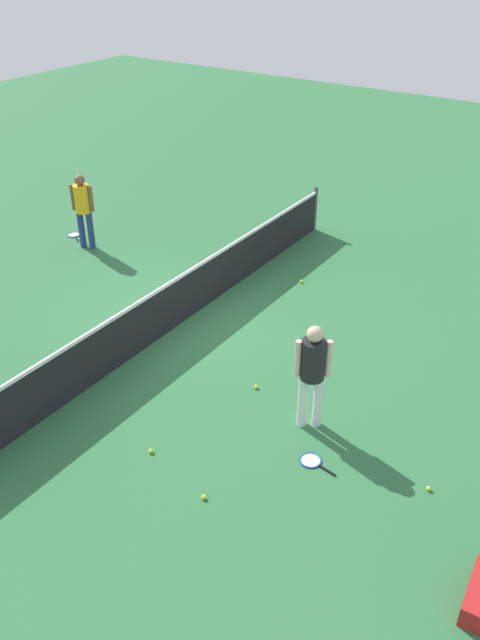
% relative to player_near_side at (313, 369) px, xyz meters
% --- Properties ---
extents(ground_plane, '(40.00, 40.00, 0.00)m').
position_rel_player_near_side_xyz_m(ground_plane, '(1.32, 3.34, -1.01)').
color(ground_plane, '#2D6B3D').
extents(court_net, '(10.09, 0.09, 1.07)m').
position_rel_player_near_side_xyz_m(court_net, '(1.32, 3.34, -0.51)').
color(court_net, '#4C4C51').
rests_on(court_net, ground_plane).
extents(player_near_side, '(0.47, 0.48, 1.70)m').
position_rel_player_near_side_xyz_m(player_near_side, '(0.00, 0.00, 0.00)').
color(player_near_side, white).
rests_on(player_near_side, ground_plane).
extents(player_far_side, '(0.44, 0.52, 1.70)m').
position_rel_player_near_side_xyz_m(player_far_side, '(2.59, 7.14, 0.00)').
color(player_far_side, navy).
rests_on(player_far_side, ground_plane).
extents(tennis_racket_near_player, '(0.36, 0.60, 0.03)m').
position_rel_player_near_side_xyz_m(tennis_racket_near_player, '(-0.67, -0.42, -1.00)').
color(tennis_racket_near_player, blue).
rests_on(tennis_racket_near_player, ground_plane).
extents(tennis_racket_far_player, '(0.44, 0.59, 0.03)m').
position_rel_player_near_side_xyz_m(tennis_racket_far_player, '(2.86, 7.87, -1.00)').
color(tennis_racket_far_player, blue).
rests_on(tennis_racket_far_player, ground_plane).
extents(tennis_ball_near_player, '(0.07, 0.07, 0.07)m').
position_rel_player_near_side_xyz_m(tennis_ball_near_player, '(0.89, 0.58, -0.98)').
color(tennis_ball_near_player, '#C6E033').
rests_on(tennis_ball_near_player, ground_plane).
extents(tennis_ball_by_net, '(0.07, 0.07, 0.07)m').
position_rel_player_near_side_xyz_m(tennis_ball_by_net, '(-2.05, 0.41, -0.98)').
color(tennis_ball_by_net, '#C6E033').
rests_on(tennis_ball_by_net, ground_plane).
extents(tennis_ball_midcourt, '(0.07, 0.07, 0.07)m').
position_rel_player_near_side_xyz_m(tennis_ball_midcourt, '(3.80, 2.26, -0.98)').
color(tennis_ball_midcourt, '#C6E033').
rests_on(tennis_ball_midcourt, ground_plane).
extents(tennis_ball_baseline, '(0.07, 0.07, 0.07)m').
position_rel_player_near_side_xyz_m(tennis_ball_baseline, '(-1.77, 1.54, -0.98)').
color(tennis_ball_baseline, '#C6E033').
rests_on(tennis_ball_baseline, ground_plane).
extents(tennis_ball_stray_left, '(0.07, 0.07, 0.07)m').
position_rel_player_near_side_xyz_m(tennis_ball_stray_left, '(-0.29, -1.94, -0.98)').
color(tennis_ball_stray_left, '#C6E033').
rests_on(tennis_ball_stray_left, ground_plane).
extents(tennis_ball_stray_right, '(0.07, 0.07, 0.07)m').
position_rel_player_near_side_xyz_m(tennis_ball_stray_right, '(0.29, 1.11, -0.98)').
color(tennis_ball_stray_right, '#C6E033').
rests_on(tennis_ball_stray_right, ground_plane).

